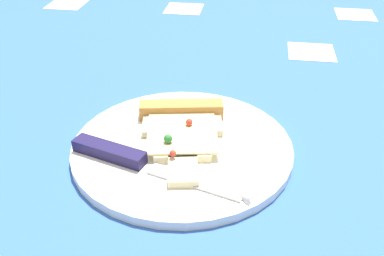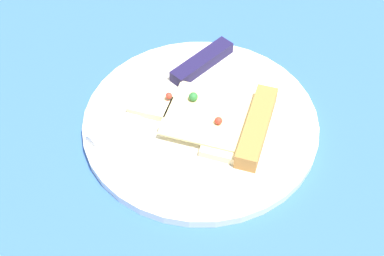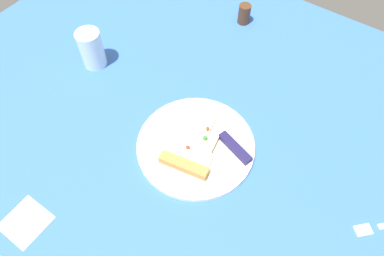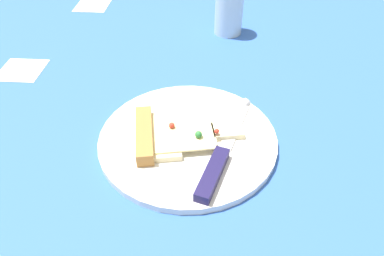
% 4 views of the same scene
% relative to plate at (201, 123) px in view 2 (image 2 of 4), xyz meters
% --- Properties ---
extents(ground_plane, '(1.46, 1.46, 0.03)m').
position_rel_plate_xyz_m(ground_plane, '(-0.04, 0.09, -0.02)').
color(ground_plane, '#3360B7').
rests_on(ground_plane, ground).
extents(plate, '(0.29, 0.29, 0.01)m').
position_rel_plate_xyz_m(plate, '(0.00, 0.00, 0.00)').
color(plate, white).
rests_on(plate, ground_plane).
extents(pizza_slice, '(0.19, 0.13, 0.02)m').
position_rel_plate_xyz_m(pizza_slice, '(-0.03, -0.00, 0.01)').
color(pizza_slice, beige).
rests_on(pizza_slice, plate).
extents(knife, '(0.09, 0.24, 0.02)m').
position_rel_plate_xyz_m(knife, '(0.06, -0.04, 0.01)').
color(knife, silver).
rests_on(knife, plate).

